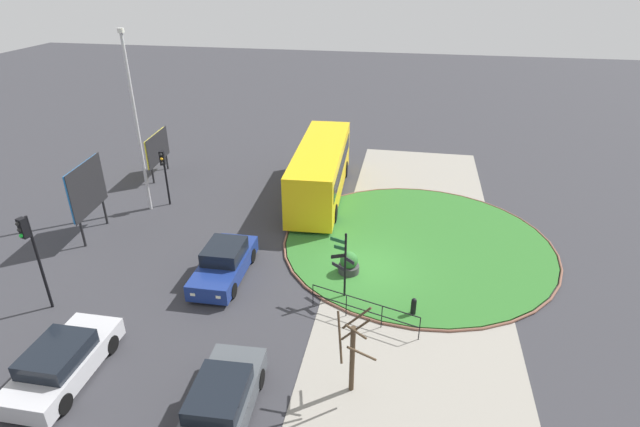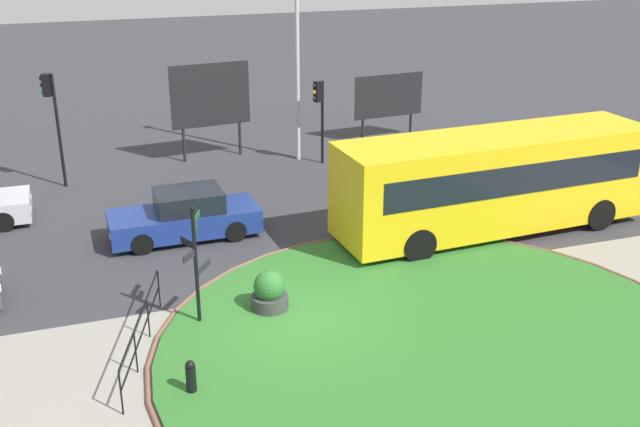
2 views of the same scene
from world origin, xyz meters
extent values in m
plane|color=#333338|center=(0.00, 0.00, 0.00)|extent=(120.00, 120.00, 0.00)
cube|color=gray|center=(0.00, -2.23, 0.01)|extent=(32.00, 7.53, 0.02)
cylinder|color=#2D6B28|center=(2.70, -2.25, 0.05)|extent=(12.77, 12.77, 0.10)
torus|color=brown|center=(2.70, -2.25, 0.06)|extent=(13.08, 13.08, 0.11)
cylinder|color=black|center=(-2.23, 0.63, 1.46)|extent=(0.09, 0.09, 2.91)
sphere|color=black|center=(-2.23, 0.63, 2.96)|extent=(0.10, 0.10, 0.10)
cube|color=#195128|center=(-2.10, 0.98, 2.58)|extent=(0.27, 0.62, 0.15)
cube|color=#195128|center=(-2.16, 0.89, 2.29)|extent=(0.16, 0.44, 0.15)
cube|color=black|center=(-2.36, 0.92, 2.02)|extent=(0.24, 0.51, 0.15)
cube|color=black|center=(-2.41, 0.42, 1.89)|extent=(0.33, 0.37, 0.15)
cube|color=black|center=(-2.01, 0.95, 1.33)|extent=(0.42, 0.58, 0.15)
cylinder|color=black|center=(-2.90, -2.15, 0.33)|extent=(0.21, 0.21, 0.67)
sphere|color=black|center=(-2.90, -2.15, 0.70)|extent=(0.20, 0.20, 0.20)
cube|color=black|center=(-3.65, -0.30, 1.00)|extent=(1.31, 4.18, 0.03)
cube|color=black|center=(-3.65, -0.30, 0.55)|extent=(1.31, 4.18, 0.03)
cylinder|color=black|center=(-3.01, 1.79, 0.50)|extent=(0.04, 0.04, 1.00)
cylinder|color=black|center=(-3.44, 0.40, 0.50)|extent=(0.04, 0.04, 1.00)
cylinder|color=black|center=(-3.86, -0.99, 0.50)|extent=(0.04, 0.04, 1.00)
cylinder|color=black|center=(-4.29, -2.39, 0.50)|extent=(0.04, 0.04, 1.00)
cube|color=yellow|center=(7.33, 3.41, 1.67)|extent=(10.00, 2.96, 2.78)
cube|color=black|center=(7.27, 4.66, 2.06)|extent=(8.69, 0.45, 0.88)
cube|color=black|center=(7.40, 2.17, 2.06)|extent=(8.69, 0.45, 0.88)
cube|color=black|center=(12.29, 3.66, 1.81)|extent=(0.12, 2.03, 1.10)
cube|color=black|center=(12.29, 3.66, 2.84)|extent=(0.09, 1.36, 0.28)
cylinder|color=black|center=(10.44, 4.71, 0.50)|extent=(1.01, 0.35, 1.00)
cylinder|color=black|center=(10.55, 2.44, 0.50)|extent=(1.01, 0.35, 1.00)
cylinder|color=black|center=(4.12, 4.39, 0.50)|extent=(1.01, 0.35, 1.00)
cylinder|color=black|center=(4.23, 2.12, 0.50)|extent=(1.01, 0.35, 1.00)
cube|color=navy|center=(-1.69, 5.97, 0.53)|extent=(4.47, 1.84, 0.70)
cube|color=black|center=(-1.52, 5.97, 1.18)|extent=(1.97, 1.59, 0.60)
cube|color=#EAEACC|center=(-3.91, 5.40, 0.56)|extent=(0.02, 0.20, 0.12)
cube|color=#EAEACC|center=(-3.93, 6.46, 0.56)|extent=(0.02, 0.20, 0.12)
cylinder|color=black|center=(-3.05, 5.14, 0.32)|extent=(0.64, 0.23, 0.64)
cylinder|color=black|center=(-3.08, 6.75, 0.32)|extent=(0.64, 0.23, 0.64)
cylinder|color=black|center=(-0.30, 5.19, 0.32)|extent=(0.64, 0.23, 0.64)
cylinder|color=black|center=(-0.33, 6.80, 0.32)|extent=(0.64, 0.23, 0.64)
cube|color=#B7B7BC|center=(-8.25, 9.07, 0.51)|extent=(4.33, 1.89, 0.67)
cube|color=black|center=(-8.42, 9.07, 1.11)|extent=(2.13, 1.65, 0.53)
cube|color=#EAEACC|center=(-6.09, 9.65, 0.54)|extent=(0.02, 0.20, 0.12)
cube|color=#EAEACC|center=(-6.07, 8.54, 0.54)|extent=(0.02, 0.20, 0.12)
cylinder|color=black|center=(-6.92, 9.93, 0.32)|extent=(0.64, 0.23, 0.64)
cylinder|color=black|center=(-6.90, 8.24, 0.32)|extent=(0.64, 0.23, 0.64)
cylinder|color=black|center=(-9.59, 9.90, 0.32)|extent=(0.64, 0.23, 0.64)
cylinder|color=black|center=(-9.58, 8.22, 0.32)|extent=(0.64, 0.23, 0.64)
cube|color=#474C51|center=(-8.86, 3.38, 0.53)|extent=(4.35, 1.95, 0.71)
cube|color=black|center=(-9.03, 3.37, 1.13)|extent=(2.19, 1.63, 0.49)
cube|color=#EAEACC|center=(-6.74, 4.00, 0.56)|extent=(0.03, 0.20, 0.12)
cube|color=#EAEACC|center=(-6.69, 2.96, 0.56)|extent=(0.03, 0.20, 0.12)
cylinder|color=black|center=(-7.57, 4.23, 0.32)|extent=(0.65, 0.25, 0.64)
cylinder|color=black|center=(-7.50, 2.65, 0.32)|extent=(0.65, 0.25, 0.64)
cylinder|color=black|center=(-5.00, 12.01, 2.03)|extent=(0.11, 0.11, 4.07)
cube|color=black|center=(-5.20, 12.06, 3.68)|extent=(0.32, 0.32, 0.78)
sphere|color=black|center=(-5.35, 12.10, 3.92)|extent=(0.16, 0.16, 0.16)
sphere|color=black|center=(-5.35, 12.10, 3.68)|extent=(0.16, 0.16, 0.16)
sphere|color=green|center=(-5.35, 12.10, 3.44)|extent=(0.16, 0.16, 0.16)
cylinder|color=black|center=(4.67, 11.62, 1.63)|extent=(0.11, 0.11, 3.26)
cube|color=black|center=(4.46, 11.56, 2.87)|extent=(0.32, 0.32, 0.78)
sphere|color=black|center=(4.32, 11.53, 3.11)|extent=(0.16, 0.16, 0.16)
sphere|color=#F2A519|center=(4.32, 11.53, 2.87)|extent=(0.16, 0.16, 0.16)
sphere|color=black|center=(4.32, 11.53, 2.62)|extent=(0.16, 0.16, 0.16)
cylinder|color=#B7B7BC|center=(3.92, 12.40, 4.64)|extent=(0.16, 0.16, 9.29)
cylinder|color=silver|center=(3.92, 12.40, 9.41)|extent=(0.32, 0.32, 0.22)
cylinder|color=black|center=(7.32, 13.96, 0.95)|extent=(0.12, 0.12, 1.90)
cylinder|color=black|center=(9.69, 14.18, 0.95)|extent=(0.12, 0.12, 1.90)
cube|color=yellow|center=(8.51, 14.07, 1.90)|extent=(3.17, 0.41, 1.75)
cube|color=black|center=(8.51, 14.00, 1.90)|extent=(3.26, 0.33, 1.85)
cylinder|color=black|center=(-0.44, 13.56, 1.29)|extent=(0.12, 0.12, 2.57)
cylinder|color=black|center=(1.87, 13.81, 1.29)|extent=(0.12, 0.12, 2.57)
cube|color=#1E66B2|center=(0.72, 13.69, 2.57)|extent=(3.10, 0.46, 2.38)
cube|color=black|center=(0.72, 13.62, 2.57)|extent=(3.19, 0.38, 2.48)
cylinder|color=#383838|center=(-0.48, 0.69, 0.22)|extent=(0.92, 0.92, 0.44)
sphere|color=#286028|center=(-0.48, 0.69, 0.69)|extent=(0.78, 0.78, 0.78)
cylinder|color=#423323|center=(-7.09, -0.28, 1.27)|extent=(0.16, 0.16, 2.53)
cylinder|color=#423323|center=(-7.21, 0.10, 2.20)|extent=(0.86, 0.34, 1.38)
cylinder|color=#423323|center=(-7.39, -0.39, 2.63)|extent=(0.31, 0.67, 0.66)
cylinder|color=#423323|center=(-7.49, -0.61, 1.92)|extent=(0.74, 0.89, 1.00)
cylinder|color=#423323|center=(-6.66, -0.33, 2.55)|extent=(0.17, 0.91, 1.02)
cylinder|color=#423323|center=(-6.65, -0.31, 2.09)|extent=(0.14, 0.94, 1.03)
camera|label=1|loc=(-18.87, -1.47, 12.33)|focal=28.04mm
camera|label=2|loc=(-4.60, -15.12, 9.04)|focal=42.12mm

